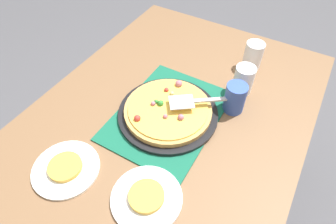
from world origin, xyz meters
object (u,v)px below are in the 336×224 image
object	(u,v)px
pizza_pan	(168,113)
pizza_server	(194,101)
plate_far_right	(147,198)
cup_near	(253,55)
pizza	(168,110)
cup_corner	(244,80)
cup_far	(235,98)
plate_near_left	(66,169)
served_slice_right	(146,196)
served_slice_left	(65,167)

from	to	relation	value
pizza_pan	pizza_server	bearing A→B (deg)	-54.18
plate_far_right	cup_near	xyz separation A→B (m)	(0.77, -0.06, 0.06)
pizza	cup_corner	distance (m)	0.33
pizza_pan	pizza	distance (m)	0.02
plate_far_right	cup_far	bearing A→B (deg)	-10.51
plate_near_left	cup_far	size ratio (longest dim) A/B	1.83
pizza	pizza_server	size ratio (longest dim) A/B	1.56
pizza	cup_corner	size ratio (longest dim) A/B	2.75
served_slice_right	cup_near	bearing A→B (deg)	-4.73
plate_near_left	served_slice_right	distance (m)	0.29
plate_near_left	cup_near	size ratio (longest dim) A/B	1.83
served_slice_left	cup_near	world-z (taller)	cup_near
cup_corner	pizza_pan	bearing A→B (deg)	144.39
pizza_pan	plate_near_left	distance (m)	0.41
pizza_pan	pizza_server	world-z (taller)	pizza_server
cup_corner	pizza	bearing A→B (deg)	144.25
pizza	served_slice_left	size ratio (longest dim) A/B	3.00
served_slice_left	cup_far	distance (m)	0.65
cup_near	pizza_server	xyz separation A→B (m)	(-0.39, 0.10, 0.01)
served_slice_left	served_slice_right	bearing A→B (deg)	-80.61
plate_far_right	served_slice_right	size ratio (longest dim) A/B	2.00
pizza	cup_far	xyz separation A→B (m)	(0.16, -0.20, 0.03)
pizza_pan	cup_near	distance (m)	0.48
served_slice_right	plate_far_right	bearing A→B (deg)	0.00
cup_corner	cup_near	bearing A→B (deg)	6.12
plate_near_left	served_slice_right	bearing A→B (deg)	-80.61
served_slice_right	cup_near	distance (m)	0.77
cup_far	plate_far_right	bearing A→B (deg)	169.49
plate_far_right	pizza	bearing A→B (deg)	19.06
plate_far_right	cup_far	size ratio (longest dim) A/B	1.83
pizza	plate_near_left	bearing A→B (deg)	155.21
pizza	pizza_server	xyz separation A→B (m)	(0.06, -0.08, 0.04)
plate_far_right	served_slice_left	size ratio (longest dim) A/B	2.00
pizza_pan	served_slice_right	distance (m)	0.34
plate_far_right	served_slice_left	xyz separation A→B (m)	(-0.05, 0.28, 0.01)
served_slice_right	cup_far	distance (m)	0.49
pizza_pan	plate_far_right	world-z (taller)	pizza_pan
pizza	served_slice_right	xyz separation A→B (m)	(-0.32, -0.11, -0.02)
pizza_pan	pizza	bearing A→B (deg)	45.31
plate_far_right	cup_corner	world-z (taller)	cup_corner
served_slice_right	cup_far	size ratio (longest dim) A/B	0.92
pizza_pan	cup_corner	distance (m)	0.34
pizza	pizza_server	bearing A→B (deg)	-54.66
pizza_pan	pizza	world-z (taller)	pizza
cup_corner	pizza_server	world-z (taller)	cup_corner
plate_near_left	served_slice_right	world-z (taller)	served_slice_right
cup_far	plate_near_left	bearing A→B (deg)	144.76
served_slice_left	cup_far	size ratio (longest dim) A/B	0.92
cup_near	plate_near_left	bearing A→B (deg)	156.91
cup_corner	pizza_server	size ratio (longest dim) A/B	0.57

